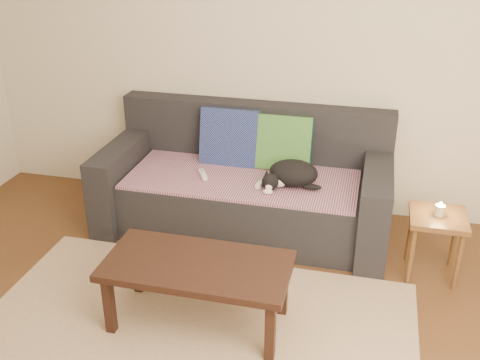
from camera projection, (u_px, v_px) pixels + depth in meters
The scene contains 12 objects.
back_wall at pixel (259, 43), 4.15m from camera, with size 4.50×0.04×2.60m, color beige.
sofa at pixel (245, 188), 4.20m from camera, with size 2.10×0.94×0.87m.
throw_blanket at pixel (243, 178), 4.07m from camera, with size 1.66×0.74×0.02m, color #4A2C52.
cushion_navy at pixel (230, 138), 4.25m from camera, with size 0.44×0.11×0.44m, color #15124F.
cushion_green at pixel (284, 143), 4.16m from camera, with size 0.40×0.10×0.40m, color #0B4845.
cat at pixel (291, 174), 3.90m from camera, with size 0.42×0.34×0.18m.
wii_remote_a at pixel (203, 175), 4.07m from camera, with size 0.15×0.04×0.03m, color white.
wii_remote_b at pixel (262, 183), 3.94m from camera, with size 0.15×0.04×0.03m, color white.
side_table at pixel (437, 226), 3.57m from camera, with size 0.35×0.35×0.44m.
candle at pixel (440, 210), 3.53m from camera, with size 0.06×0.06×0.09m.
rug at pixel (185, 348), 3.08m from camera, with size 2.50×1.80×0.01m, color tan.
coffee_table at pixel (197, 271), 3.13m from camera, with size 1.04×0.52×0.42m.
Camera 1 is at (0.87, -2.10, 2.16)m, focal length 42.00 mm.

